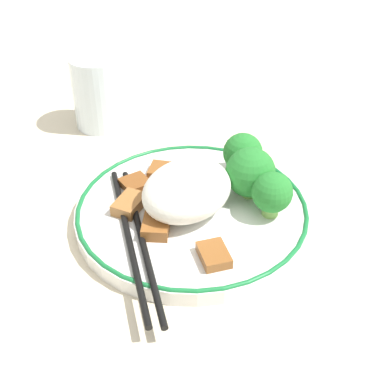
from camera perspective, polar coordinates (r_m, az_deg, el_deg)
ground_plane at (r=0.58m, az=0.00°, el=-2.90°), size 3.00×3.00×0.00m
plate at (r=0.57m, az=0.00°, el=-2.12°), size 0.25×0.25×0.02m
rice_mound at (r=0.55m, az=-0.86°, el=0.39°), size 0.10×0.08×0.05m
broccoli_back_left at (r=0.55m, az=8.54°, el=-0.11°), size 0.04×0.04×0.05m
broccoli_back_center at (r=0.57m, az=6.25°, el=2.07°), size 0.05×0.05×0.06m
broccoli_back_right at (r=0.60m, az=5.60°, el=4.07°), size 0.04×0.04×0.05m
meat_near_front at (r=0.61m, az=-0.47°, el=2.31°), size 0.03×0.03×0.01m
meat_near_left at (r=0.58m, az=-3.17°, el=0.06°), size 0.02×0.03×0.01m
meat_near_right at (r=0.56m, az=-6.69°, el=-1.29°), size 0.04×0.04×0.01m
meat_near_back at (r=0.60m, az=-6.06°, el=0.90°), size 0.03×0.03×0.01m
meat_on_rice_edge at (r=0.61m, az=-3.12°, el=2.26°), size 0.04×0.04×0.01m
meat_mid_left at (r=0.50m, az=2.35°, el=-6.72°), size 0.04×0.04×0.01m
meat_mid_right at (r=0.53m, az=-3.87°, el=-3.64°), size 0.04×0.04×0.01m
chopsticks at (r=0.53m, az=-6.24°, el=-4.80°), size 0.14×0.20×0.01m
drinking_glass at (r=0.74m, az=-9.94°, el=10.48°), size 0.07×0.07×0.10m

